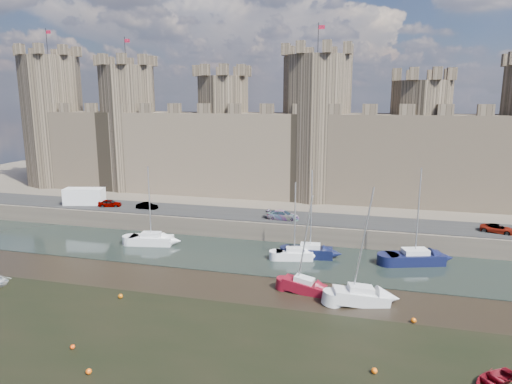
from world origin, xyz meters
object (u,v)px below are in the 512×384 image
sailboat_1 (310,251)px  sailboat_4 (304,285)px  car_2 (283,215)px  van (84,197)px  sailboat_2 (294,254)px  car_0 (110,203)px  car_1 (147,206)px  car_3 (497,229)px  sailboat_3 (415,257)px  sailboat_0 (151,239)px  sailboat_5 (361,296)px

sailboat_1 → sailboat_4: size_ratio=1.07×
car_2 → sailboat_4: sailboat_4 is taller
van → sailboat_1: sailboat_1 is taller
sailboat_2 → sailboat_4: size_ratio=0.94×
car_0 → sailboat_4: size_ratio=0.35×
car_1 → car_3: (47.96, -0.08, 0.02)m
van → sailboat_3: (48.80, -7.37, -2.97)m
sailboat_1 → sailboat_2: 2.12m
car_2 → sailboat_0: size_ratio=0.43×
car_2 → van: van is taller
sailboat_1 → sailboat_2: sailboat_1 is taller
car_0 → car_3: 54.22m
car_1 → sailboat_3: bearing=-100.9°
sailboat_5 → car_3: bearing=35.1°
car_0 → sailboat_2: (30.38, -9.18, -2.32)m
car_2 → van: (-31.87, 0.89, 0.66)m
car_2 → sailboat_3: sailboat_3 is taller
sailboat_3 → car_2: bearing=140.7°
sailboat_5 → sailboat_4: bearing=151.5°
car_3 → car_1: bearing=107.2°
car_3 → sailboat_2: 25.65m
car_0 → van: 4.72m
car_3 → sailboat_5: 25.02m
car_0 → sailboat_0: bearing=-140.7°
car_1 → sailboat_4: sailboat_4 is taller
van → sailboat_3: 49.44m
car_0 → sailboat_5: bearing=-130.6°
car_1 → car_2: bearing=-92.0°
sailboat_2 → sailboat_5: bearing=-64.6°
car_0 → sailboat_0: size_ratio=0.33×
car_0 → sailboat_0: (11.25, -8.39, -2.28)m
car_3 → car_2: bearing=108.5°
car_1 → sailboat_4: size_ratio=0.33×
car_1 → car_0: bearing=90.5°
car_0 → sailboat_3: sailboat_3 is taller
car_0 → sailboat_2: bearing=-120.8°
van → sailboat_0: 18.37m
car_1 → sailboat_3: (37.89, -7.13, -2.18)m
car_2 → sailboat_1: 9.15m
car_3 → sailboat_0: sailboat_0 is taller
sailboat_4 → sailboat_5: (5.51, -1.27, 0.06)m
sailboat_1 → sailboat_5: size_ratio=0.95×
sailboat_3 → sailboat_5: (-5.71, -12.23, -0.06)m
car_3 → sailboat_3: size_ratio=0.35×
car_3 → sailboat_2: bearing=128.4°
car_0 → sailboat_2: size_ratio=0.37×
sailboat_0 → sailboat_1: size_ratio=0.97×
car_2 → sailboat_2: (3.16, -8.61, -2.38)m
car_3 → sailboat_3: (-10.07, -7.05, -2.20)m
car_1 → sailboat_1: sailboat_1 is taller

